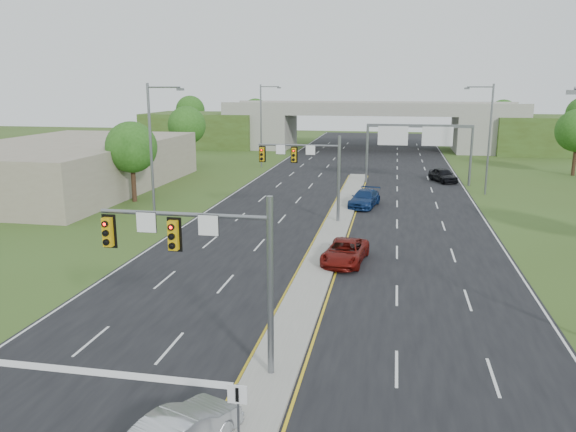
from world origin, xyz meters
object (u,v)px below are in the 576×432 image
(signal_mast_near, at_px, (210,255))
(car_far_b, at_px, (365,198))
(car_far_c, at_px, (443,175))
(overpass, at_px, (371,129))
(signal_mast_far, at_px, (311,164))
(car_far_a, at_px, (345,252))
(keep_right_sign, at_px, (238,406))
(sign_gantry, at_px, (417,137))

(signal_mast_near, height_order, car_far_b, signal_mast_near)
(car_far_b, bearing_deg, car_far_c, 72.52)
(overpass, bearing_deg, signal_mast_far, -92.35)
(car_far_a, bearing_deg, overpass, 98.11)
(keep_right_sign, xyz_separation_m, car_far_a, (1.50, 19.13, -0.79))
(signal_mast_near, height_order, sign_gantry, signal_mast_near)
(sign_gantry, distance_m, car_far_c, 5.83)
(signal_mast_far, distance_m, car_far_a, 11.70)
(signal_mast_near, relative_size, signal_mast_far, 1.00)
(overpass, bearing_deg, car_far_a, -88.69)
(signal_mast_near, bearing_deg, sign_gantry, 78.75)
(signal_mast_far, distance_m, overpass, 55.13)
(signal_mast_far, bearing_deg, car_far_c, 61.25)
(car_far_a, bearing_deg, sign_gantry, 87.09)
(car_far_b, bearing_deg, keep_right_sign, -82.44)
(car_far_a, xyz_separation_m, car_far_b, (0.25, 17.05, 0.05))
(signal_mast_near, bearing_deg, keep_right_sign, -63.06)
(overpass, xyz_separation_m, car_far_c, (9.85, -32.99, -2.75))
(signal_mast_near, height_order, signal_mast_far, same)
(keep_right_sign, xyz_separation_m, car_far_c, (9.85, 51.54, -0.71))
(car_far_c, bearing_deg, overpass, 84.43)
(signal_mast_far, bearing_deg, sign_gantry, 65.89)
(overpass, bearing_deg, sign_gantry, -79.21)
(keep_right_sign, distance_m, sign_gantry, 50.04)
(signal_mast_far, xyz_separation_m, car_far_b, (4.01, 6.72, -3.95))
(signal_mast_near, xyz_separation_m, signal_mast_far, (0.00, 25.00, 0.00))
(car_far_c, bearing_deg, sign_gantry, -168.76)
(keep_right_sign, xyz_separation_m, overpass, (0.00, 84.53, 2.04))
(keep_right_sign, height_order, car_far_b, keep_right_sign)
(sign_gantry, xyz_separation_m, overpass, (-6.68, 35.08, -1.69))
(car_far_a, bearing_deg, car_far_c, 82.35)
(keep_right_sign, distance_m, overpass, 84.55)
(car_far_a, xyz_separation_m, car_far_c, (8.35, 32.41, 0.08))
(signal_mast_near, distance_m, car_far_b, 32.22)
(keep_right_sign, height_order, car_far_a, keep_right_sign)
(keep_right_sign, relative_size, car_far_b, 0.42)
(keep_right_sign, xyz_separation_m, car_far_b, (1.75, 36.17, -0.74))
(overpass, relative_size, car_far_c, 17.28)
(signal_mast_far, height_order, sign_gantry, signal_mast_far)
(signal_mast_near, xyz_separation_m, car_far_a, (3.76, 14.67, -4.00))
(signal_mast_near, xyz_separation_m, car_far_c, (12.11, 47.09, -3.92))
(signal_mast_far, height_order, car_far_a, signal_mast_far)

